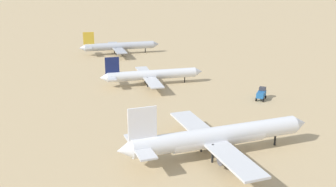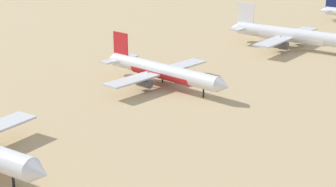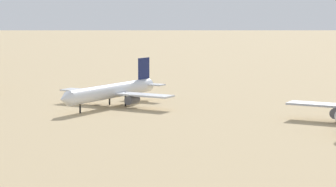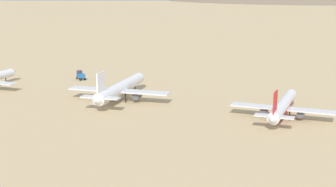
{
  "view_description": "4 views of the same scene",
  "coord_description": "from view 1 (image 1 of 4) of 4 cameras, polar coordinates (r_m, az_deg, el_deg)",
  "views": [
    {
      "loc": [
        -28.28,
        -77.56,
        40.36
      ],
      "look_at": [
        -2.99,
        33.63,
        5.02
      ],
      "focal_mm": 42.0,
      "sensor_mm": 36.0,
      "label": 1
    },
    {
      "loc": [
        90.15,
        -147.94,
        39.04
      ],
      "look_at": [
        15.02,
        -72.55,
        4.2
      ],
      "focal_mm": 54.59,
      "sensor_mm": 36.0,
      "label": 2
    },
    {
      "loc": [
        124.57,
        157.05,
        22.29
      ],
      "look_at": [
        -2.6,
        77.86,
        4.32
      ],
      "focal_mm": 69.42,
      "sensor_mm": 36.0,
      "label": 3
    },
    {
      "loc": [
        -165.63,
        -92.52,
        45.1
      ],
      "look_at": [
        3.06,
        -18.23,
        3.84
      ],
      "focal_mm": 55.94,
      "sensor_mm": 36.0,
      "label": 4
    }
  ],
  "objects": [
    {
      "name": "parked_jet_2",
      "position": [
        90.36,
        7.1,
        -6.25
      ],
      "size": [
        47.68,
        38.9,
        13.76
      ],
      "color": "silver",
      "rests_on": "ground"
    },
    {
      "name": "service_truck",
      "position": [
        132.91,
        13.4,
        -0.0
      ],
      "size": [
        5.15,
        5.63,
        3.9
      ],
      "color": "#1E5999",
      "rests_on": "ground"
    },
    {
      "name": "parked_jet_3",
      "position": [
        145.98,
        -2.48,
        2.7
      ],
      "size": [
        39.0,
        31.63,
        11.26
      ],
      "color": "silver",
      "rests_on": "ground"
    },
    {
      "name": "parked_jet_4",
      "position": [
        203.68,
        -7.14,
        6.81
      ],
      "size": [
        41.23,
        33.49,
        11.89
      ],
      "color": "#B2B7C1",
      "rests_on": "ground"
    },
    {
      "name": "ground_plane",
      "position": [
        91.89,
        6.56,
        -8.95
      ],
      "size": [
        1800.0,
        1800.0,
        0.0
      ],
      "primitive_type": "plane",
      "color": "tan"
    }
  ]
}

